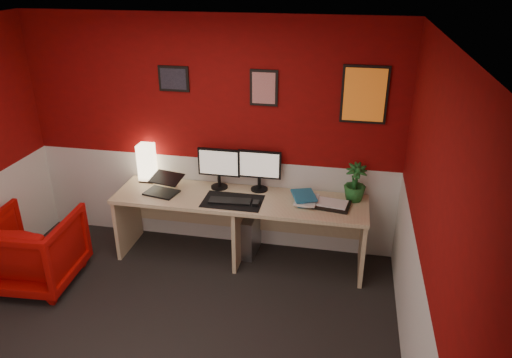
# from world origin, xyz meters

# --- Properties ---
(ground) EXTENTS (4.00, 3.50, 0.01)m
(ground) POSITION_xyz_m (0.00, 0.00, 0.00)
(ground) COLOR black
(ground) RESTS_ON ground
(ceiling) EXTENTS (4.00, 3.50, 0.01)m
(ceiling) POSITION_xyz_m (0.00, 0.00, 2.50)
(ceiling) COLOR white
(ceiling) RESTS_ON ground
(wall_back) EXTENTS (4.00, 0.01, 2.50)m
(wall_back) POSITION_xyz_m (0.00, 1.75, 1.25)
(wall_back) COLOR maroon
(wall_back) RESTS_ON ground
(wall_right) EXTENTS (0.01, 3.50, 2.50)m
(wall_right) POSITION_xyz_m (2.00, 0.00, 1.25)
(wall_right) COLOR maroon
(wall_right) RESTS_ON ground
(wainscot_back) EXTENTS (4.00, 0.01, 1.00)m
(wainscot_back) POSITION_xyz_m (0.00, 1.75, 0.50)
(wainscot_back) COLOR silver
(wainscot_back) RESTS_ON ground
(wainscot_right) EXTENTS (0.01, 3.50, 1.00)m
(wainscot_right) POSITION_xyz_m (2.00, 0.00, 0.50)
(wainscot_right) COLOR silver
(wainscot_right) RESTS_ON ground
(desk) EXTENTS (2.60, 0.65, 0.73)m
(desk) POSITION_xyz_m (0.39, 1.41, 0.36)
(desk) COLOR tan
(desk) RESTS_ON ground
(shoji_lamp) EXTENTS (0.16, 0.16, 0.40)m
(shoji_lamp) POSITION_xyz_m (-0.70, 1.63, 0.93)
(shoji_lamp) COLOR #FFE5B2
(shoji_lamp) RESTS_ON desk
(laptop) EXTENTS (0.37, 0.29, 0.22)m
(laptop) POSITION_xyz_m (-0.43, 1.35, 0.84)
(laptop) COLOR black
(laptop) RESTS_ON desk
(monitor_left) EXTENTS (0.45, 0.06, 0.58)m
(monitor_left) POSITION_xyz_m (0.12, 1.60, 1.02)
(monitor_left) COLOR black
(monitor_left) RESTS_ON desk
(monitor_right) EXTENTS (0.45, 0.06, 0.58)m
(monitor_right) POSITION_xyz_m (0.55, 1.63, 1.02)
(monitor_right) COLOR black
(monitor_right) RESTS_ON desk
(desk_mat) EXTENTS (0.60, 0.38, 0.01)m
(desk_mat) POSITION_xyz_m (0.34, 1.31, 0.73)
(desk_mat) COLOR black
(desk_mat) RESTS_ON desk
(keyboard) EXTENTS (0.43, 0.17, 0.02)m
(keyboard) POSITION_xyz_m (0.32, 1.29, 0.74)
(keyboard) COLOR black
(keyboard) RESTS_ON desk_mat
(mouse) EXTENTS (0.07, 0.10, 0.03)m
(mouse) POSITION_xyz_m (0.58, 1.28, 0.75)
(mouse) COLOR black
(mouse) RESTS_ON desk_mat
(book_bottom) EXTENTS (0.26, 0.32, 0.03)m
(book_bottom) POSITION_xyz_m (0.97, 1.43, 0.74)
(book_bottom) COLOR #206D94
(book_bottom) RESTS_ON desk
(book_middle) EXTENTS (0.24, 0.31, 0.02)m
(book_middle) POSITION_xyz_m (0.97, 1.42, 0.77)
(book_middle) COLOR silver
(book_middle) RESTS_ON book_bottom
(book_top) EXTENTS (0.30, 0.35, 0.03)m
(book_top) POSITION_xyz_m (0.94, 1.41, 0.79)
(book_top) COLOR #206D94
(book_top) RESTS_ON book_middle
(zen_tray) EXTENTS (0.38, 0.30, 0.03)m
(zen_tray) POSITION_xyz_m (1.32, 1.40, 0.74)
(zen_tray) COLOR black
(zen_tray) RESTS_ON desk
(potted_plant) EXTENTS (0.25, 0.25, 0.39)m
(potted_plant) POSITION_xyz_m (1.54, 1.59, 0.92)
(potted_plant) COLOR #19591E
(potted_plant) RESTS_ON desk
(pc_tower) EXTENTS (0.23, 0.46, 0.45)m
(pc_tower) POSITION_xyz_m (0.44, 1.57, 0.23)
(pc_tower) COLOR #99999E
(pc_tower) RESTS_ON ground
(armchair) EXTENTS (0.84, 0.86, 0.74)m
(armchair) POSITION_xyz_m (-1.50, 0.62, 0.37)
(armchair) COLOR #A30805
(armchair) RESTS_ON ground
(art_left) EXTENTS (0.32, 0.02, 0.26)m
(art_left) POSITION_xyz_m (-0.36, 1.74, 1.85)
(art_left) COLOR black
(art_left) RESTS_ON wall_back
(art_center) EXTENTS (0.28, 0.02, 0.36)m
(art_center) POSITION_xyz_m (0.57, 1.74, 1.80)
(art_center) COLOR red
(art_center) RESTS_ON wall_back
(art_right) EXTENTS (0.44, 0.02, 0.56)m
(art_right) POSITION_xyz_m (1.55, 1.74, 1.78)
(art_right) COLOR orange
(art_right) RESTS_ON wall_back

